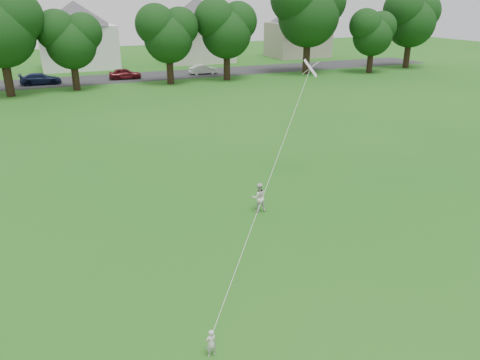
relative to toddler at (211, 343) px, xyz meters
name	(u,v)px	position (x,y,z in m)	size (l,w,h in m)	color
ground	(238,266)	(2.29, 3.64, -0.40)	(160.00, 160.00, 0.00)	#195A14
street	(90,80)	(2.29, 45.64, -0.39)	(90.00, 7.00, 0.01)	#2D2D30
toddler	(211,343)	(0.00, 0.00, 0.00)	(0.29, 0.19, 0.80)	silver
older_boy	(259,197)	(4.83, 7.37, 0.24)	(0.62, 0.49, 1.28)	silver
kite	(276,162)	(4.36, 5.05, 2.62)	(4.89, 5.62, 14.21)	white
tree_row	(147,21)	(7.77, 39.62, 5.98)	(82.92, 8.31, 11.66)	black
house_row	(75,28)	(2.17, 55.64, 4.59)	(76.01, 13.33, 10.15)	beige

